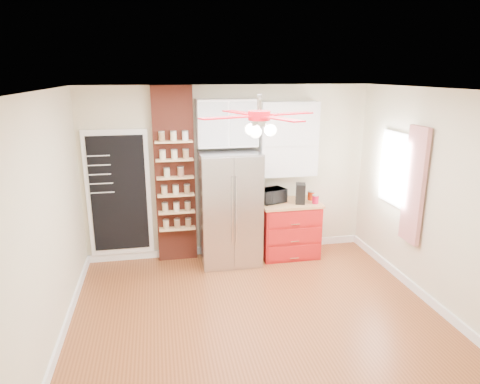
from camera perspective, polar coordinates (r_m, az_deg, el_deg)
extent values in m
plane|color=brown|center=(5.46, 2.26, -16.16)|extent=(4.50, 4.50, 0.00)
plane|color=white|center=(4.64, 2.62, 13.47)|extent=(4.50, 4.50, 0.00)
cube|color=beige|center=(6.77, -1.52, 2.64)|extent=(4.50, 0.02, 2.70)
cube|color=beige|center=(3.13, 11.22, -13.86)|extent=(4.50, 0.02, 2.70)
cube|color=beige|center=(4.89, -24.20, -3.94)|extent=(0.02, 4.00, 2.70)
cube|color=beige|center=(5.81, 24.53, -1.00)|extent=(0.02, 4.00, 2.70)
cube|color=white|center=(6.74, -15.85, -0.22)|extent=(0.95, 0.04, 1.95)
cube|color=black|center=(6.72, -15.87, -0.27)|extent=(0.82, 0.02, 1.78)
cube|color=maroon|center=(6.61, -8.69, 2.14)|extent=(0.60, 0.16, 2.70)
cube|color=#B4B4B9|center=(6.54, -1.38, -2.16)|extent=(0.90, 0.70, 1.75)
cube|color=white|center=(6.46, -1.75, 9.21)|extent=(0.90, 0.35, 0.70)
cube|color=#AA1514|center=(6.95, 6.51, -5.04)|extent=(0.90, 0.60, 0.86)
cube|color=tan|center=(6.80, 6.63, -1.50)|extent=(0.94, 0.64, 0.04)
cube|color=white|center=(6.74, 6.46, 7.03)|extent=(0.90, 0.30, 1.15)
cube|color=white|center=(6.48, 20.06, 2.91)|extent=(0.04, 0.75, 1.05)
cube|color=#A91618|center=(6.03, 22.21, 0.80)|extent=(0.06, 0.40, 1.55)
cylinder|color=silver|center=(4.65, 2.60, 11.62)|extent=(0.05, 0.05, 0.20)
cylinder|color=red|center=(4.66, 2.58, 10.15)|extent=(0.24, 0.24, 0.10)
sphere|color=white|center=(4.67, 2.56, 8.20)|extent=(0.13, 0.13, 0.13)
imported|color=black|center=(6.72, 4.30, -0.48)|extent=(0.47, 0.39, 0.22)
cube|color=black|center=(6.72, 8.05, -0.20)|extent=(0.20, 0.24, 0.31)
cylinder|color=#A50925|center=(6.76, 10.03, -1.00)|extent=(0.13, 0.13, 0.13)
cylinder|color=#A32409|center=(6.94, 9.44, -0.50)|extent=(0.11, 0.11, 0.14)
cylinder|color=#C0BE93|center=(6.44, -9.73, 2.54)|extent=(0.12, 0.12, 0.13)
cylinder|color=#865C44|center=(6.46, -7.92, 2.68)|extent=(0.13, 0.13, 0.14)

